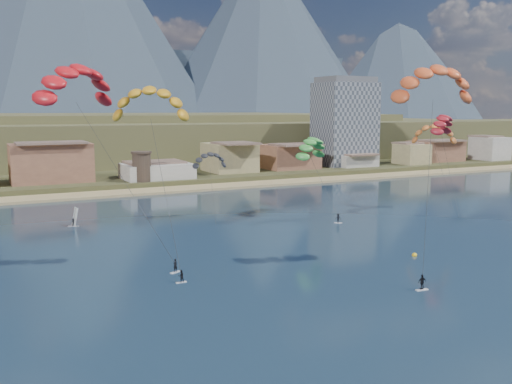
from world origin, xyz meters
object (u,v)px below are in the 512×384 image
Objects in this scene: apartment_tower at (345,122)px; kitesurfer_yellow at (150,99)px; windsurfer at (74,220)px; watchtower at (142,166)px; kitesurfer_green at (311,145)px; kitesurfer_orange at (434,79)px; kitesurfer_red at (75,79)px; buoy at (414,255)px.

apartment_tower is 138.37m from kitesurfer_yellow.
watchtower is at bearing 60.33° from windsurfer.
apartment_tower is 1.72× the size of kitesurfer_green.
kitesurfer_orange reaches higher than kitesurfer_green.
kitesurfer_red is at bearing 142.91° from kitesurfer_yellow.
watchtower is (-80.00, -14.00, -11.45)m from apartment_tower.
kitesurfer_orange is (15.03, -97.39, 20.28)m from watchtower.
watchtower is 0.28× the size of kitesurfer_red.
kitesurfer_red is 56.73m from buoy.
kitesurfer_red reaches higher than watchtower.
kitesurfer_red is (-29.52, -74.03, 20.34)m from watchtower.
windsurfer is at bearing -150.50° from apartment_tower.
kitesurfer_green is (6.35, 41.55, -11.80)m from kitesurfer_orange.
windsurfer is 63.74m from buoy.
kitesurfer_yellow is 46.10m from buoy.
kitesurfer_red is 1.03× the size of kitesurfer_orange.
watchtower is at bearing 75.61° from kitesurfer_yellow.
kitesurfer_red is 39.83× the size of buoy.
kitesurfer_orange is 8.30× the size of windsurfer.
kitesurfer_yellow is at bearing -136.76° from apartment_tower.
windsurfer is (-26.28, -46.14, -5.21)m from watchtower.
kitesurfer_yellow is 0.88× the size of kitesurfer_orange.
kitesurfer_yellow is 7.30× the size of windsurfer.
buoy is (-63.15, -107.04, -17.69)m from apartment_tower.
kitesurfer_orange is at bearing -98.69° from kitesurfer_green.
apartment_tower is 8.77× the size of windsurfer.
windsurfer is at bearing 99.17° from kitesurfer_yellow.
kitesurfer_orange is at bearing -27.66° from kitesurfer_red.
apartment_tower is 82.02m from watchtower.
kitesurfer_yellow is at bearing -37.09° from kitesurfer_red.
windsurfer reaches higher than buoy.
kitesurfer_orange is 26.93m from buoy.
kitesurfer_red is at bearing 152.34° from kitesurfer_orange.
kitesurfer_orange is (-64.97, -111.39, 8.83)m from apartment_tower.
kitesurfer_orange is at bearing -112.75° from buoy.
apartment_tower is 125.53m from buoy.
windsurfer is at bearing 132.60° from buoy.
apartment_tower is 1.20× the size of kitesurfer_yellow.
watchtower is 0.32× the size of kitesurfer_yellow.
kitesurfer_orange is at bearing -81.23° from watchtower.
buoy is (1.82, 4.34, -26.52)m from kitesurfer_orange.
watchtower is 0.46× the size of kitesurfer_green.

